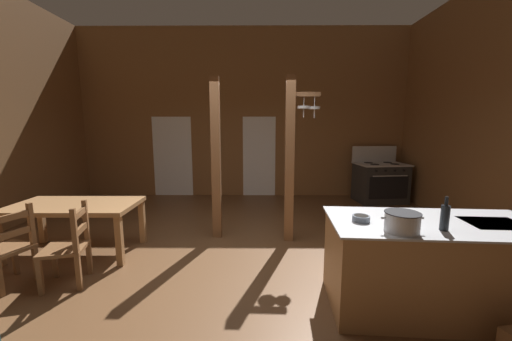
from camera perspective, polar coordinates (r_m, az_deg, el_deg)
The scene contains 14 objects.
ground_plane at distance 4.16m, azimuth -5.14°, elevation -18.24°, with size 8.99×8.57×0.10m, color brown.
wall_back at distance 7.65m, azimuth -2.50°, elevation 10.93°, with size 8.99×0.14×4.24m, color brown.
glazed_door_back_left at distance 7.93m, azimuth -15.91°, elevation 2.61°, with size 1.00×0.01×2.05m, color white.
glazed_panel_back_right at distance 7.61m, azimuth 0.62°, elevation 2.70°, with size 0.84×0.01×2.05m, color white.
kitchen_island at distance 3.56m, azimuth 32.02°, elevation -15.49°, with size 2.22×1.10×0.91m.
stove_range at distance 7.67m, azimuth 22.98°, elevation -2.06°, with size 1.22×0.93×1.32m.
support_post_with_pot_rack at distance 4.59m, azimuth 6.83°, elevation 2.98°, with size 0.52×0.20×2.59m.
support_post_center at distance 4.76m, azimuth -7.79°, elevation 2.14°, with size 0.14×0.14×2.59m.
dining_table at distance 4.93m, azimuth -31.78°, elevation -6.50°, with size 1.71×0.91×0.74m.
ladderback_chair_near_window at distance 4.11m, azimuth -32.59°, elevation -12.38°, with size 0.53×0.53×0.95m.
ladderback_chair_by_post at distance 4.46m, azimuth -40.31°, elevation -11.51°, with size 0.56×0.56×0.95m.
stockpot_on_counter at distance 2.90m, azimuth 26.57°, elevation -8.97°, with size 0.37×0.30×0.18m.
mixing_bowl_on_counter at distance 3.06m, azimuth 19.77°, elevation -8.76°, with size 0.17×0.17×0.06m.
bottle_tall_on_counter at distance 3.12m, azimuth 32.88°, elevation -7.61°, with size 0.07×0.07×0.31m.
Camera 1 is at (0.38, -3.68, 1.84)m, focal length 20.54 mm.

